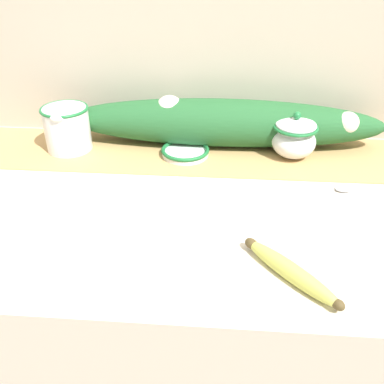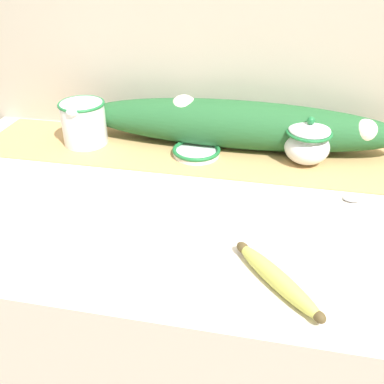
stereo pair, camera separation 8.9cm
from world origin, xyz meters
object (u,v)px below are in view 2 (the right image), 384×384
at_px(cream_pitcher, 84,121).
at_px(banana, 277,279).
at_px(sugar_bowl, 308,142).
at_px(spoon, 346,198).
at_px(small_dish, 196,151).

height_order(cream_pitcher, banana, cream_pitcher).
xyz_separation_m(cream_pitcher, banana, (0.54, -0.47, -0.05)).
height_order(sugar_bowl, spoon, sugar_bowl).
relative_size(small_dish, spoon, 0.79).
bearing_deg(spoon, cream_pitcher, 167.37).
distance_m(sugar_bowl, small_dish, 0.29).
xyz_separation_m(cream_pitcher, sugar_bowl, (0.60, -0.00, -0.01)).
bearing_deg(spoon, sugar_bowl, 118.99).
distance_m(cream_pitcher, banana, 0.71).
bearing_deg(spoon, small_dish, 158.96).
bearing_deg(small_dish, spoon, -21.79).
relative_size(sugar_bowl, spoon, 0.77).
xyz_separation_m(sugar_bowl, banana, (-0.06, -0.46, -0.04)).
bearing_deg(cream_pitcher, banana, -40.74).
relative_size(cream_pitcher, small_dish, 1.15).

